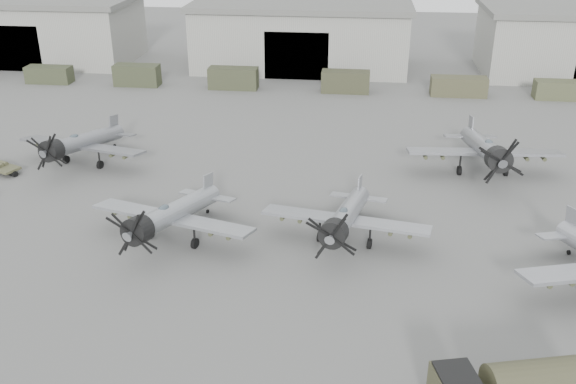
% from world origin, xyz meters
% --- Properties ---
extents(ground, '(220.00, 220.00, 0.00)m').
position_xyz_m(ground, '(0.00, 0.00, 0.00)').
color(ground, '#5D5D5B').
rests_on(ground, ground).
extents(hangar_left, '(29.00, 14.80, 8.70)m').
position_xyz_m(hangar_left, '(-38.00, 61.96, 4.37)').
color(hangar_left, '#99998F').
rests_on(hangar_left, ground).
extents(hangar_center, '(29.00, 14.80, 8.70)m').
position_xyz_m(hangar_center, '(0.00, 61.96, 4.37)').
color(hangar_center, '#99998F').
rests_on(hangar_center, ground).
extents(support_truck_1, '(5.60, 2.20, 2.08)m').
position_xyz_m(support_truck_1, '(-30.61, 50.00, 1.04)').
color(support_truck_1, '#363B27').
rests_on(support_truck_1, ground).
extents(support_truck_2, '(5.53, 2.20, 2.59)m').
position_xyz_m(support_truck_2, '(-19.21, 50.00, 1.30)').
color(support_truck_2, '#353A26').
rests_on(support_truck_2, ground).
extents(support_truck_3, '(5.93, 2.20, 2.57)m').
position_xyz_m(support_truck_3, '(-7.15, 50.00, 1.28)').
color(support_truck_3, '#363A26').
rests_on(support_truck_3, ground).
extents(support_truck_4, '(5.69, 2.20, 2.56)m').
position_xyz_m(support_truck_4, '(6.43, 50.00, 1.28)').
color(support_truck_4, '#373825').
rests_on(support_truck_4, ground).
extents(support_truck_5, '(6.46, 2.20, 2.23)m').
position_xyz_m(support_truck_5, '(19.66, 50.00, 1.12)').
color(support_truck_5, '#43432C').
rests_on(support_truck_5, ground).
extents(support_truck_6, '(5.51, 2.20, 2.13)m').
position_xyz_m(support_truck_6, '(31.00, 50.00, 1.06)').
color(support_truck_6, '#464A30').
rests_on(support_truck_6, ground).
extents(aircraft_mid_1, '(11.71, 10.55, 4.68)m').
position_xyz_m(aircraft_mid_1, '(-3.99, 11.76, 2.13)').
color(aircraft_mid_1, '#95999D').
rests_on(aircraft_mid_1, ground).
extents(aircraft_mid_2, '(11.47, 10.32, 4.55)m').
position_xyz_m(aircraft_mid_2, '(7.63, 12.88, 2.07)').
color(aircraft_mid_2, '#97999F').
rests_on(aircraft_mid_2, ground).
extents(aircraft_far_0, '(11.74, 10.57, 4.67)m').
position_xyz_m(aircraft_far_0, '(-15.52, 24.17, 2.12)').
color(aircraft_far_0, gray).
rests_on(aircraft_far_0, ground).
extents(aircraft_far_1, '(12.87, 11.58, 5.13)m').
position_xyz_m(aircraft_far_1, '(18.80, 26.08, 2.34)').
color(aircraft_far_1, gray).
rests_on(aircraft_far_1, ground).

